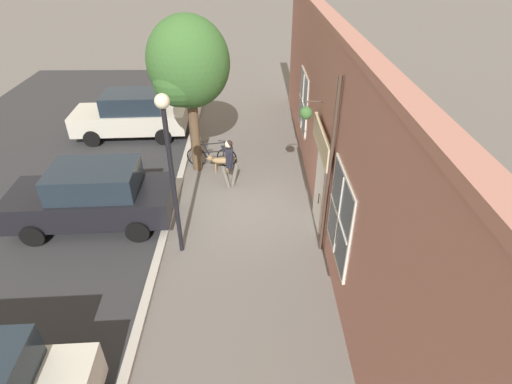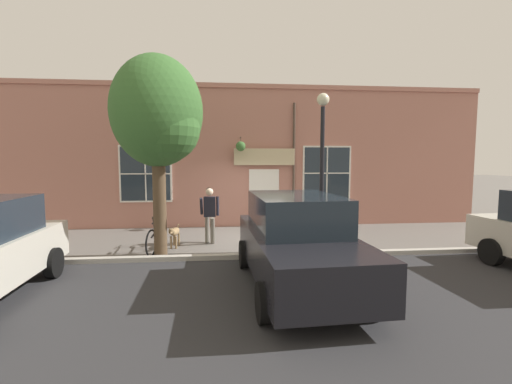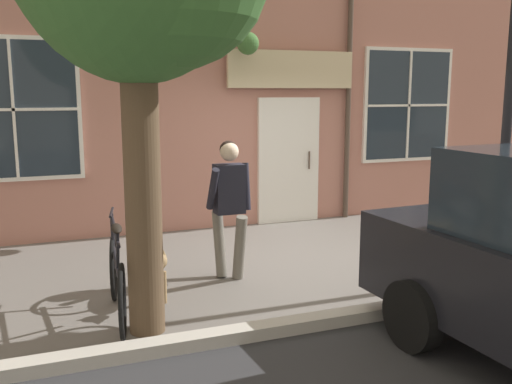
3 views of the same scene
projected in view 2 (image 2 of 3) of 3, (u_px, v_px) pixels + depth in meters
ground_plane at (248, 240)px, 10.43m from camera, size 90.00×90.00×0.00m
curb_and_road at (279, 337)px, 4.63m from camera, size 10.10×28.00×0.12m
storefront_facade at (243, 156)px, 12.52m from camera, size 0.95×18.00×5.15m
pedestrian_walking at (210, 210)px, 9.91m from camera, size 0.56×0.55×1.65m
dog_on_leash at (174, 233)px, 9.48m from camera, size 1.04×0.28×0.63m
street_tree_by_curb at (159, 117)px, 8.36m from camera, size 2.47×2.23×4.98m
leaning_bicycle at (156, 237)px, 9.15m from camera, size 1.74×0.23×1.00m
parked_car_mid_block at (297, 241)px, 6.50m from camera, size 4.38×2.09×1.75m
street_lamp at (322, 147)px, 8.92m from camera, size 0.32×0.32×4.14m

